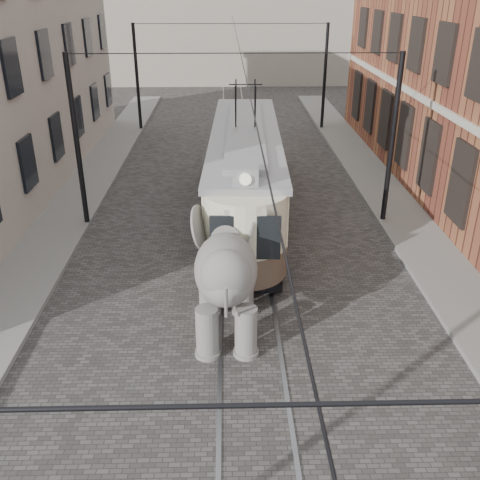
{
  "coord_description": "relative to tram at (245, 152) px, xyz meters",
  "views": [
    {
      "loc": [
        -0.51,
        -12.23,
        7.98
      ],
      "look_at": [
        -0.2,
        0.17,
        2.1
      ],
      "focal_mm": 40.7,
      "sensor_mm": 36.0,
      "label": 1
    }
  ],
  "objects": [
    {
      "name": "ground",
      "position": [
        -0.17,
        -7.01,
        -2.43
      ],
      "size": [
        120.0,
        120.0,
        0.0
      ],
      "primitive_type": "plane",
      "color": "#484543"
    },
    {
      "name": "tram_rails",
      "position": [
        -0.17,
        -7.01,
        -2.41
      ],
      "size": [
        1.54,
        80.0,
        0.02
      ],
      "primitive_type": null,
      "color": "slate",
      "rests_on": "ground"
    },
    {
      "name": "sidewalk_right",
      "position": [
        5.83,
        -7.01,
        -2.35
      ],
      "size": [
        2.0,
        60.0,
        0.15
      ],
      "primitive_type": "cube",
      "color": "slate",
      "rests_on": "ground"
    },
    {
      "name": "sidewalk_left",
      "position": [
        -6.67,
        -7.01,
        -2.35
      ],
      "size": [
        2.0,
        60.0,
        0.15
      ],
      "primitive_type": "cube",
      "color": "slate",
      "rests_on": "ground"
    },
    {
      "name": "catenary",
      "position": [
        -0.37,
        -2.01,
        0.57
      ],
      "size": [
        11.0,
        30.2,
        6.0
      ],
      "primitive_type": null,
      "color": "black",
      "rests_on": "ground"
    },
    {
      "name": "tram",
      "position": [
        0.0,
        0.0,
        0.0
      ],
      "size": [
        2.93,
        12.31,
        4.85
      ],
      "primitive_type": null,
      "rotation": [
        0.0,
        0.0,
        -0.03
      ],
      "color": "beige",
      "rests_on": "ground"
    },
    {
      "name": "elephant",
      "position": [
        -0.72,
        -7.84,
        -1.01
      ],
      "size": [
        2.55,
        4.63,
        2.83
      ],
      "primitive_type": null,
      "rotation": [
        0.0,
        0.0,
        0.0
      ],
      "color": "slate",
      "rests_on": "ground"
    }
  ]
}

